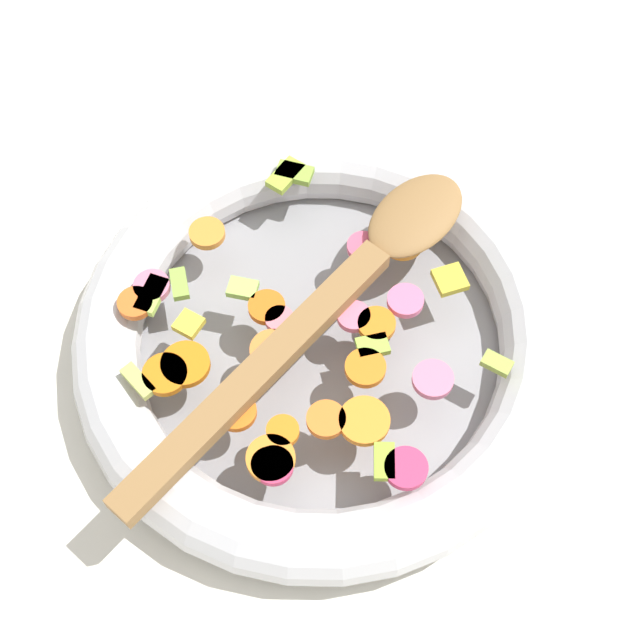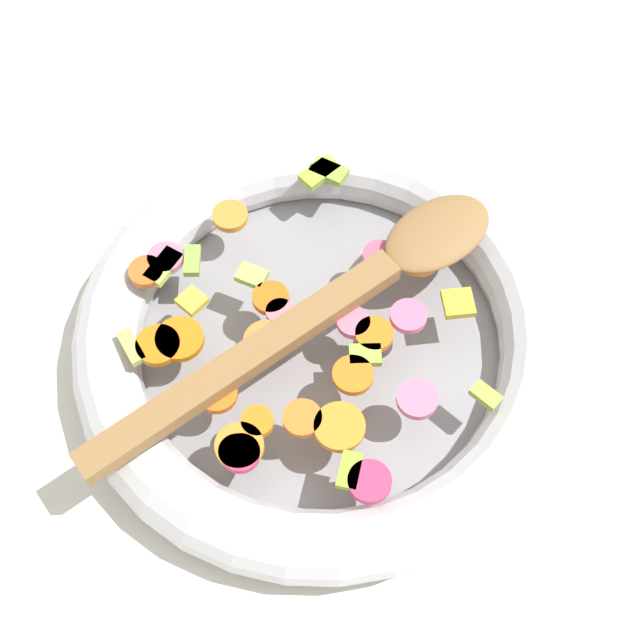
# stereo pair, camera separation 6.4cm
# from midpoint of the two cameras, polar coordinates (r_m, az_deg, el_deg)

# --- Properties ---
(ground_plane) EXTENTS (4.00, 4.00, 0.00)m
(ground_plane) POSITION_cam_midpoint_polar(r_m,az_deg,el_deg) (0.68, -2.67, -2.29)
(ground_plane) COLOR silver
(skillet) EXTENTS (0.37, 0.37, 0.05)m
(skillet) POSITION_cam_midpoint_polar(r_m,az_deg,el_deg) (0.66, -2.75, -1.42)
(skillet) COLOR gray
(skillet) RESTS_ON ground_plane
(chopped_vegetables) EXTENTS (0.27, 0.25, 0.01)m
(chopped_vegetables) POSITION_cam_midpoint_polar(r_m,az_deg,el_deg) (0.63, -4.56, -1.87)
(chopped_vegetables) COLOR orange
(chopped_vegetables) RESTS_ON skillet
(wooden_spoon) EXTENTS (0.10, 0.35, 0.01)m
(wooden_spoon) POSITION_cam_midpoint_polar(r_m,az_deg,el_deg) (0.63, -1.86, 1.34)
(wooden_spoon) COLOR olive
(wooden_spoon) RESTS_ON chopped_vegetables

